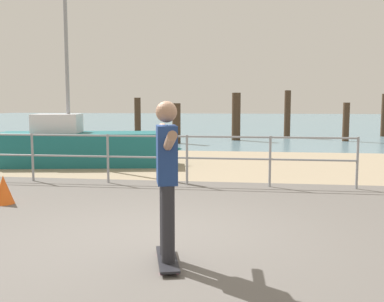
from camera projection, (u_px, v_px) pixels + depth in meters
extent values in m
cube|color=#605B56|center=(141.00, 267.00, 4.71)|extent=(24.00, 10.00, 0.04)
cube|color=tan|center=(211.00, 163.00, 12.58)|extent=(24.00, 6.00, 0.04)
cube|color=slate|center=(240.00, 121.00, 40.16)|extent=(72.00, 50.00, 0.04)
cylinder|color=gray|center=(33.00, 158.00, 9.66)|extent=(0.05, 0.05, 1.05)
cylinder|color=gray|center=(108.00, 159.00, 9.43)|extent=(0.05, 0.05, 1.05)
cylinder|color=gray|center=(187.00, 160.00, 9.20)|extent=(0.05, 0.05, 1.05)
cylinder|color=gray|center=(270.00, 162.00, 8.98)|extent=(0.05, 0.05, 1.05)
cylinder|color=gray|center=(357.00, 163.00, 8.75)|extent=(0.05, 0.05, 1.05)
cylinder|color=gray|center=(107.00, 136.00, 9.38)|extent=(10.11, 0.04, 0.04)
cylinder|color=gray|center=(108.00, 157.00, 9.42)|extent=(10.11, 0.04, 0.04)
cube|color=#19666B|center=(81.00, 149.00, 12.08)|extent=(4.57, 2.12, 0.90)
cone|color=#19666B|center=(162.00, 149.00, 12.16)|extent=(1.21, 0.94, 0.77)
cylinder|color=gray|center=(67.00, 55.00, 11.80)|extent=(0.10, 0.10, 4.09)
cube|color=silver|center=(57.00, 123.00, 11.98)|extent=(1.33, 1.09, 0.50)
cube|color=black|center=(167.00, 259.00, 4.74)|extent=(0.40, 0.82, 0.02)
cylinder|color=#E5598C|center=(158.00, 254.00, 5.01)|extent=(0.04, 0.07, 0.06)
cylinder|color=#E5598C|center=(173.00, 253.00, 5.03)|extent=(0.04, 0.07, 0.06)
cylinder|color=#E5598C|center=(161.00, 273.00, 4.45)|extent=(0.04, 0.07, 0.06)
cylinder|color=#E5598C|center=(177.00, 272.00, 4.48)|extent=(0.04, 0.07, 0.06)
cylinder|color=#26262B|center=(166.00, 218.00, 4.81)|extent=(0.14, 0.14, 0.80)
cylinder|color=#26262B|center=(168.00, 224.00, 4.57)|extent=(0.14, 0.14, 0.80)
cube|color=navy|center=(167.00, 155.00, 4.61)|extent=(0.29, 0.40, 0.60)
sphere|color=#9E755B|center=(166.00, 112.00, 4.57)|extent=(0.22, 0.22, 0.22)
cylinder|color=#9E755B|center=(164.00, 134.00, 5.03)|extent=(0.23, 0.56, 0.23)
cylinder|color=#9E755B|center=(170.00, 141.00, 4.16)|extent=(0.23, 0.56, 0.23)
cylinder|color=#422D1E|center=(138.00, 118.00, 21.46)|extent=(0.31, 0.31, 1.92)
cylinder|color=#422D1E|center=(176.00, 124.00, 18.38)|extent=(0.34, 0.34, 1.67)
cylinder|color=#422D1E|center=(236.00, 117.00, 19.84)|extent=(0.38, 0.38, 2.12)
cylinder|color=#422D1E|center=(287.00, 114.00, 21.43)|extent=(0.30, 0.30, 2.27)
cylinder|color=#422D1E|center=(346.00, 122.00, 19.41)|extent=(0.29, 0.29, 1.69)
cylinder|color=#422D1E|center=(384.00, 115.00, 22.01)|extent=(0.25, 0.25, 2.11)
cone|color=#E55919|center=(3.00, 190.00, 7.49)|extent=(0.36, 0.36, 0.50)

